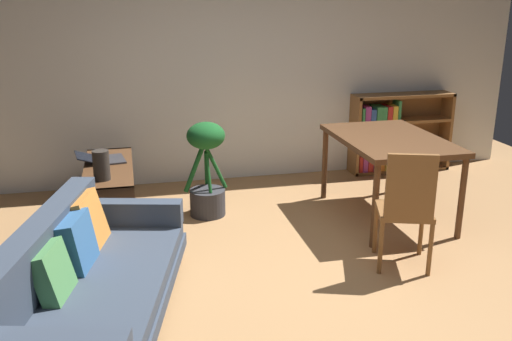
% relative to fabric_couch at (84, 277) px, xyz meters
% --- Properties ---
extents(ground_plane, '(8.16, 8.16, 0.00)m').
position_rel_fabric_couch_xyz_m(ground_plane, '(1.55, 0.15, -0.34)').
color(ground_plane, '#A87A4C').
extents(back_wall_panel, '(6.80, 0.10, 2.70)m').
position_rel_fabric_couch_xyz_m(back_wall_panel, '(1.55, 2.85, 1.01)').
color(back_wall_panel, silver).
rests_on(back_wall_panel, ground_plane).
extents(fabric_couch, '(1.31, 2.09, 0.72)m').
position_rel_fabric_couch_xyz_m(fabric_couch, '(0.00, 0.00, 0.00)').
color(fabric_couch, '#56351E').
rests_on(fabric_couch, ground_plane).
extents(media_console, '(0.44, 1.31, 0.54)m').
position_rel_fabric_couch_xyz_m(media_console, '(0.14, 1.78, -0.07)').
color(media_console, '#56351E').
rests_on(media_console, ground_plane).
extents(open_laptop, '(0.49, 0.39, 0.09)m').
position_rel_fabric_couch_xyz_m(open_laptop, '(0.09, 1.97, 0.23)').
color(open_laptop, '#333338').
rests_on(open_laptop, media_console).
extents(desk_speaker, '(0.14, 0.14, 0.26)m').
position_rel_fabric_couch_xyz_m(desk_speaker, '(0.10, 1.39, 0.33)').
color(desk_speaker, '#2D2823').
rests_on(desk_speaker, media_console).
extents(potted_floor_plant, '(0.43, 0.40, 0.93)m').
position_rel_fabric_couch_xyz_m(potted_floor_plant, '(1.05, 1.72, 0.14)').
color(potted_floor_plant, '#333338').
rests_on(potted_floor_plant, ground_plane).
extents(dining_table, '(0.91, 1.35, 0.80)m').
position_rel_fabric_couch_xyz_m(dining_table, '(2.73, 1.29, 0.38)').
color(dining_table, '#56351E').
rests_on(dining_table, ground_plane).
extents(dining_chair_near, '(0.52, 0.52, 0.97)m').
position_rel_fabric_couch_xyz_m(dining_chair_near, '(2.39, 0.25, 0.19)').
color(dining_chair_near, brown).
rests_on(dining_chair_near, ground_plane).
extents(bookshelf, '(1.23, 0.29, 0.94)m').
position_rel_fabric_couch_xyz_m(bookshelf, '(3.46, 2.67, 0.13)').
color(bookshelf, brown).
rests_on(bookshelf, ground_plane).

